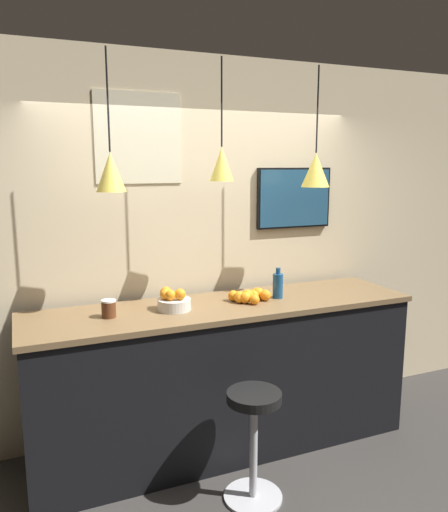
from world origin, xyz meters
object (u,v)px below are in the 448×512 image
object	(u,v)px
fruit_bowl	(173,301)
spread_jar	(109,309)
mounted_tv	(294,198)
juice_bottle	(278,285)
bar_stool	(254,428)

from	to	relation	value
fruit_bowl	spread_jar	size ratio (longest dim) A/B	1.96
mounted_tv	juice_bottle	bearing A→B (deg)	-131.61
bar_stool	spread_jar	distance (m)	1.20
bar_stool	juice_bottle	distance (m)	1.08
fruit_bowl	mounted_tv	size ratio (longest dim) A/B	0.34
bar_stool	fruit_bowl	size ratio (longest dim) A/B	3.13
spread_jar	juice_bottle	bearing A→B (deg)	0.00
juice_bottle	spread_jar	size ratio (longest dim) A/B	1.96
fruit_bowl	juice_bottle	size ratio (longest dim) A/B	1.00
spread_jar	bar_stool	bearing A→B (deg)	-39.89
bar_stool	spread_jar	size ratio (longest dim) A/B	6.14
bar_stool	fruit_bowl	bearing A→B (deg)	116.67
bar_stool	mounted_tv	xyz separation A→B (m)	(0.87, 1.04, 1.33)
spread_jar	mounted_tv	bearing A→B (deg)	14.29
fruit_bowl	spread_jar	bearing A→B (deg)	-179.52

